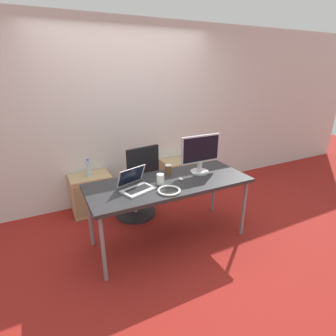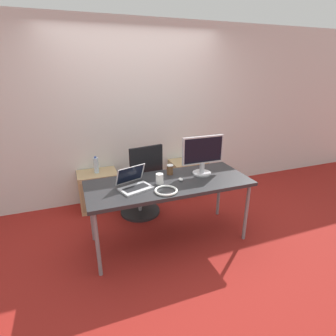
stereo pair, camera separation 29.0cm
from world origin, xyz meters
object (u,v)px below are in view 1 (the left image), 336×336
(laptop_center, at_px, (136,185))
(coffee_cup_brown, at_px, (168,170))
(office_chair, at_px, (137,191))
(coffee_cup_white, at_px, (160,179))
(cabinet_right, at_px, (179,176))
(monitor, at_px, (200,153))
(mouse, at_px, (181,179))
(water_bottle, at_px, (88,168))
(cabinet_left, at_px, (91,194))
(cable_coil, at_px, (169,191))

(laptop_center, bearing_deg, coffee_cup_brown, 23.91)
(office_chair, height_order, coffee_cup_white, office_chair)
(cabinet_right, xyz_separation_m, coffee_cup_brown, (-0.66, -0.91, 0.55))
(coffee_cup_white, bearing_deg, monitor, 9.05)
(laptop_center, height_order, coffee_cup_brown, laptop_center)
(cabinet_right, xyz_separation_m, mouse, (-0.62, -1.13, 0.50))
(laptop_center, distance_m, coffee_cup_brown, 0.53)
(cabinet_right, relative_size, water_bottle, 2.29)
(cabinet_left, distance_m, laptop_center, 1.28)
(water_bottle, relative_size, cable_coil, 1.00)
(water_bottle, bearing_deg, coffee_cup_white, -63.11)
(monitor, bearing_deg, cabinet_left, 137.74)
(mouse, height_order, coffee_cup_white, coffee_cup_white)
(water_bottle, xyz_separation_m, coffee_cup_white, (0.57, -1.12, 0.16))
(office_chair, relative_size, coffee_cup_brown, 8.92)
(cabinet_right, height_order, water_bottle, water_bottle)
(coffee_cup_brown, relative_size, cable_coil, 0.49)
(water_bottle, distance_m, cable_coil, 1.45)
(office_chair, xyz_separation_m, coffee_cup_white, (0.04, -0.68, 0.44))
(monitor, bearing_deg, coffee_cup_white, -170.95)
(office_chair, bearing_deg, water_bottle, 140.60)
(laptop_center, relative_size, cable_coil, 1.58)
(cable_coil, bearing_deg, monitor, 28.11)
(mouse, bearing_deg, cabinet_left, 125.87)
(cable_coil, bearing_deg, cabinet_left, 112.99)
(mouse, relative_size, coffee_cup_white, 0.61)
(office_chair, relative_size, monitor, 2.04)
(office_chair, distance_m, cabinet_right, 1.01)
(cabinet_left, height_order, cable_coil, cable_coil)
(cabinet_right, distance_m, mouse, 1.38)
(cable_coil, bearing_deg, laptop_center, 143.36)
(mouse, relative_size, coffee_cup_brown, 0.60)
(office_chair, bearing_deg, coffee_cup_brown, -63.19)
(cabinet_left, bearing_deg, office_chair, -39.26)
(cabinet_right, bearing_deg, coffee_cup_brown, -126.16)
(water_bottle, height_order, coffee_cup_white, coffee_cup_white)
(cabinet_right, distance_m, laptop_center, 1.69)
(mouse, bearing_deg, laptop_center, 179.35)
(office_chair, height_order, mouse, office_chair)
(coffee_cup_white, distance_m, coffee_cup_brown, 0.29)
(laptop_center, height_order, monitor, monitor)
(mouse, bearing_deg, office_chair, 112.21)
(laptop_center, bearing_deg, coffee_cup_white, 0.69)
(office_chair, bearing_deg, coffee_cup_white, -87.04)
(mouse, distance_m, coffee_cup_white, 0.25)
(mouse, distance_m, coffee_cup_brown, 0.23)
(office_chair, xyz_separation_m, cable_coil, (0.03, -0.90, 0.39))
(cabinet_right, relative_size, laptop_center, 1.44)
(cabinet_left, bearing_deg, laptop_center, -75.85)
(laptop_center, xyz_separation_m, mouse, (0.53, -0.01, -0.03))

